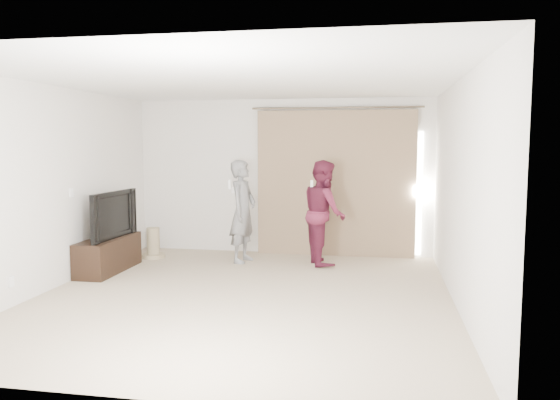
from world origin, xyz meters
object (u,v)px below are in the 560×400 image
Objects in this scene: person_woman at (324,212)px; tv at (107,215)px; person_man at (243,211)px; tv_console at (108,254)px.

tv is at bearing -160.96° from person_woman.
tv is at bearing -151.30° from person_man.
person_man is (1.78, 0.97, 0.56)m from tv_console.
person_man is 1.00× the size of person_woman.
person_man reaches higher than tv.
person_man is at bearing 28.70° from tv_console.
tv_console is at bearing -160.96° from person_woman.
person_woman reaches higher than tv.
person_woman is at bearing 19.04° from tv_console.
person_woman is (3.05, 1.05, 0.56)m from tv_console.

